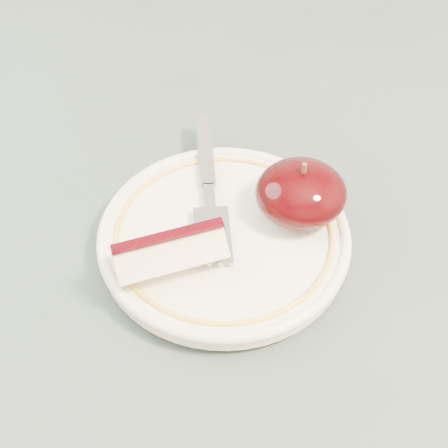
{
  "coord_description": "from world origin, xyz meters",
  "views": [
    {
      "loc": [
        0.02,
        -0.28,
        1.12
      ],
      "look_at": [
        0.03,
        0.03,
        0.78
      ],
      "focal_mm": 50.0,
      "sensor_mm": 36.0,
      "label": 1
    }
  ],
  "objects_px": {
    "plate": "(224,236)",
    "fork": "(209,186)",
    "table": "(193,337)",
    "apple_half": "(301,193)"
  },
  "relations": [
    {
      "from": "plate",
      "to": "fork",
      "type": "bearing_deg",
      "value": 103.95
    },
    {
      "from": "plate",
      "to": "fork",
      "type": "distance_m",
      "value": 0.05
    },
    {
      "from": "apple_half",
      "to": "table",
      "type": "bearing_deg",
      "value": -152.06
    },
    {
      "from": "table",
      "to": "apple_half",
      "type": "height_order",
      "value": "apple_half"
    },
    {
      "from": "fork",
      "to": "table",
      "type": "bearing_deg",
      "value": 164.31
    },
    {
      "from": "plate",
      "to": "table",
      "type": "bearing_deg",
      "value": -136.79
    },
    {
      "from": "apple_half",
      "to": "fork",
      "type": "distance_m",
      "value": 0.08
    },
    {
      "from": "plate",
      "to": "apple_half",
      "type": "xyz_separation_m",
      "value": [
        0.06,
        0.02,
        0.03
      ]
    },
    {
      "from": "table",
      "to": "fork",
      "type": "height_order",
      "value": "fork"
    },
    {
      "from": "table",
      "to": "plate",
      "type": "bearing_deg",
      "value": 43.21
    }
  ]
}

